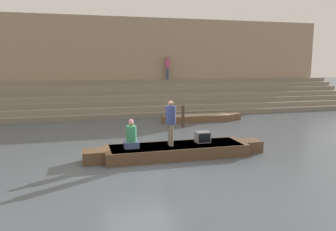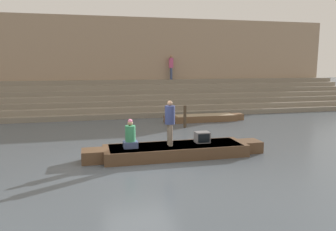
{
  "view_description": "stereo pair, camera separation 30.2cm",
  "coord_description": "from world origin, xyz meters",
  "px_view_note": "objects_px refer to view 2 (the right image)",
  "views": [
    {
      "loc": [
        -1.9,
        -10.95,
        3.35
      ],
      "look_at": [
        1.38,
        1.38,
        1.33
      ],
      "focal_mm": 35.0,
      "sensor_mm": 36.0,
      "label": 1
    },
    {
      "loc": [
        -1.61,
        -11.02,
        3.35
      ],
      "look_at": [
        1.38,
        1.38,
        1.33
      ],
      "focal_mm": 35.0,
      "sensor_mm": 36.0,
      "label": 2
    }
  ],
  "objects_px": {
    "person_standing": "(170,120)",
    "moored_boat_shore": "(204,118)",
    "person_rowing": "(130,137)",
    "mooring_post": "(185,117)",
    "rowboat_main": "(176,150)",
    "person_on_steps": "(171,65)",
    "tv_set": "(202,137)"
  },
  "relations": [
    {
      "from": "person_standing",
      "to": "moored_boat_shore",
      "type": "distance_m",
      "value": 7.94
    },
    {
      "from": "person_rowing",
      "to": "mooring_post",
      "type": "bearing_deg",
      "value": 44.34
    },
    {
      "from": "rowboat_main",
      "to": "person_standing",
      "type": "height_order",
      "value": "person_standing"
    },
    {
      "from": "rowboat_main",
      "to": "person_rowing",
      "type": "distance_m",
      "value": 1.75
    },
    {
      "from": "person_rowing",
      "to": "person_on_steps",
      "type": "bearing_deg",
      "value": 58.19
    },
    {
      "from": "rowboat_main",
      "to": "person_rowing",
      "type": "bearing_deg",
      "value": -176.98
    },
    {
      "from": "tv_set",
      "to": "moored_boat_shore",
      "type": "xyz_separation_m",
      "value": [
        2.52,
        6.73,
        -0.44
      ]
    },
    {
      "from": "person_standing",
      "to": "person_on_steps",
      "type": "xyz_separation_m",
      "value": [
        3.2,
        12.57,
        1.86
      ]
    },
    {
      "from": "mooring_post",
      "to": "person_on_steps",
      "type": "bearing_deg",
      "value": 81.58
    },
    {
      "from": "moored_boat_shore",
      "to": "person_on_steps",
      "type": "xyz_separation_m",
      "value": [
        -0.6,
        5.7,
        3.03
      ]
    },
    {
      "from": "person_standing",
      "to": "tv_set",
      "type": "height_order",
      "value": "person_standing"
    },
    {
      "from": "rowboat_main",
      "to": "person_rowing",
      "type": "height_order",
      "value": "person_rowing"
    },
    {
      "from": "person_standing",
      "to": "person_rowing",
      "type": "distance_m",
      "value": 1.52
    },
    {
      "from": "rowboat_main",
      "to": "person_rowing",
      "type": "xyz_separation_m",
      "value": [
        -1.65,
        -0.01,
        0.6
      ]
    },
    {
      "from": "mooring_post",
      "to": "person_on_steps",
      "type": "height_order",
      "value": "person_on_steps"
    },
    {
      "from": "tv_set",
      "to": "person_on_steps",
      "type": "xyz_separation_m",
      "value": [
        1.92,
        12.43,
        2.6
      ]
    },
    {
      "from": "tv_set",
      "to": "person_rowing",
      "type": "bearing_deg",
      "value": -168.83
    },
    {
      "from": "person_rowing",
      "to": "mooring_post",
      "type": "distance_m",
      "value": 6.34
    },
    {
      "from": "person_on_steps",
      "to": "tv_set",
      "type": "bearing_deg",
      "value": 128.41
    },
    {
      "from": "person_rowing",
      "to": "person_on_steps",
      "type": "relative_size",
      "value": 0.58
    },
    {
      "from": "person_rowing",
      "to": "moored_boat_shore",
      "type": "bearing_deg",
      "value": 41.17
    },
    {
      "from": "rowboat_main",
      "to": "moored_boat_shore",
      "type": "distance_m",
      "value": 7.74
    },
    {
      "from": "person_rowing",
      "to": "person_standing",
      "type": "bearing_deg",
      "value": -11.36
    },
    {
      "from": "person_on_steps",
      "to": "mooring_post",
      "type": "bearing_deg",
      "value": 128.78
    },
    {
      "from": "rowboat_main",
      "to": "mooring_post",
      "type": "height_order",
      "value": "mooring_post"
    },
    {
      "from": "rowboat_main",
      "to": "person_standing",
      "type": "xyz_separation_m",
      "value": [
        -0.22,
        -0.01,
        1.13
      ]
    },
    {
      "from": "tv_set",
      "to": "mooring_post",
      "type": "distance_m",
      "value": 5.17
    },
    {
      "from": "rowboat_main",
      "to": "person_standing",
      "type": "bearing_deg",
      "value": -176.03
    },
    {
      "from": "mooring_post",
      "to": "person_on_steps",
      "type": "distance_m",
      "value": 7.87
    },
    {
      "from": "tv_set",
      "to": "mooring_post",
      "type": "bearing_deg",
      "value": 88.76
    },
    {
      "from": "tv_set",
      "to": "moored_boat_shore",
      "type": "distance_m",
      "value": 7.2
    },
    {
      "from": "tv_set",
      "to": "moored_boat_shore",
      "type": "height_order",
      "value": "tv_set"
    }
  ]
}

